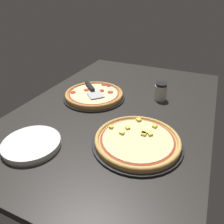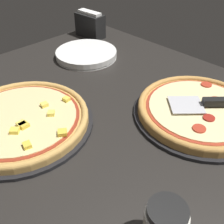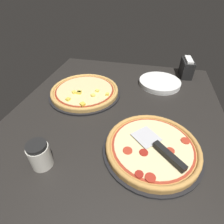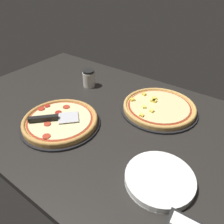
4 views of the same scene
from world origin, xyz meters
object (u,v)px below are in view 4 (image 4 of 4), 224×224
at_px(pizza_front, 60,120).
at_px(serving_spatula, 49,118).
at_px(plate_stack, 160,179).
at_px(parmesan_shaker, 89,78).
at_px(pizza_back, 159,106).

relative_size(pizza_front, serving_spatula, 1.75).
distance_m(plate_stack, parmesan_shaker, 0.78).
relative_size(plate_stack, parmesan_shaker, 2.37).
relative_size(pizza_back, parmesan_shaker, 3.59).
height_order(pizza_front, pizza_back, pizza_back).
bearing_deg(plate_stack, parmesan_shaker, 149.75).
distance_m(serving_spatula, parmesan_shaker, 0.42).
distance_m(serving_spatula, plate_stack, 0.55).
bearing_deg(serving_spatula, pizza_front, 50.16).
distance_m(pizza_front, pizza_back, 0.50).
bearing_deg(parmesan_shaker, plate_stack, -30.25).
bearing_deg(plate_stack, pizza_back, 116.68).
relative_size(pizza_front, parmesan_shaker, 3.40).
bearing_deg(serving_spatula, plate_stack, 1.70).
bearing_deg(pizza_front, serving_spatula, -129.84).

